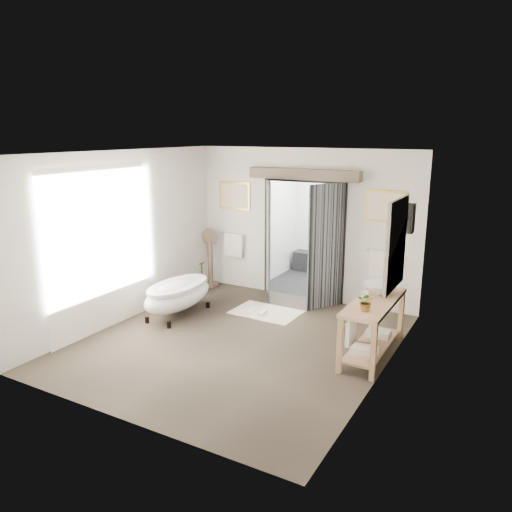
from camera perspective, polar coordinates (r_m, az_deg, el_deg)
name	(u,v)px	position (r m, az deg, el deg)	size (l,w,h in m)	color
ground_plane	(237,342)	(7.92, -2.15, -9.74)	(5.00, 5.00, 0.00)	#453D2F
room_shell	(230,226)	(7.29, -2.98, 3.48)	(4.52, 5.02, 2.91)	silver
shower_room	(331,238)	(11.09, 8.59, 1.99)	(2.22, 2.01, 2.51)	#252527
back_wall_dressing	(300,221)	(9.44, 5.10, 4.06)	(3.82, 0.75, 2.52)	black
clawfoot_tub	(178,294)	(8.97, -8.90, -4.35)	(0.72, 1.62, 0.79)	black
vanity	(371,323)	(7.44, 13.02, -7.51)	(0.57, 1.60, 0.85)	tan
pedestal_mirror	(210,261)	(10.51, -5.24, -0.63)	(0.37, 0.24, 1.26)	brown
rug	(266,312)	(9.10, 1.18, -6.44)	(1.20, 0.80, 0.01)	beige
slippers	(257,312)	(9.04, 0.07, -6.36)	(0.37, 0.27, 0.05)	silver
basin	(380,289)	(7.61, 14.00, -3.64)	(0.49, 0.49, 0.17)	white
plant	(366,302)	(6.85, 12.50, -5.13)	(0.24, 0.21, 0.26)	gray
soap_bottle_a	(365,292)	(7.37, 12.34, -4.07)	(0.08, 0.08, 0.18)	gray
soap_bottle_b	(385,285)	(7.84, 14.53, -3.22)	(0.12, 0.12, 0.15)	gray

